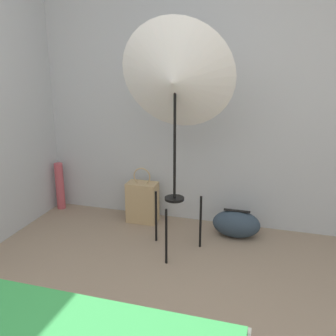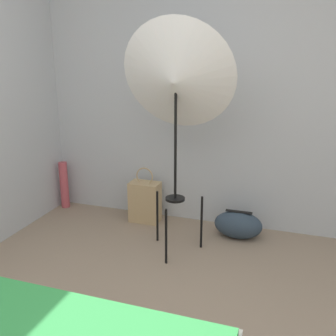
{
  "view_description": "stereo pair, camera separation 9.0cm",
  "coord_description": "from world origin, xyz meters",
  "px_view_note": "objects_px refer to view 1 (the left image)",
  "views": [
    {
      "loc": [
        0.62,
        -1.33,
        1.62
      ],
      "look_at": [
        -0.18,
        1.34,
        0.78
      ],
      "focal_mm": 42.0,
      "sensor_mm": 36.0,
      "label": 1
    },
    {
      "loc": [
        0.71,
        -1.3,
        1.62
      ],
      "look_at": [
        -0.18,
        1.34,
        0.78
      ],
      "focal_mm": 42.0,
      "sensor_mm": 36.0,
      "label": 2
    }
  ],
  "objects_px": {
    "photo_umbrella": "(175,80)",
    "tote_bag": "(142,202)",
    "paper_roll": "(60,186)",
    "duffel_bag": "(236,224)"
  },
  "relations": [
    {
      "from": "paper_roll",
      "to": "tote_bag",
      "type": "bearing_deg",
      "value": -3.8
    },
    {
      "from": "tote_bag",
      "to": "paper_roll",
      "type": "distance_m",
      "value": 0.95
    },
    {
      "from": "tote_bag",
      "to": "duffel_bag",
      "type": "distance_m",
      "value": 0.93
    },
    {
      "from": "tote_bag",
      "to": "paper_roll",
      "type": "xyz_separation_m",
      "value": [
        -0.94,
        0.06,
        0.04
      ]
    },
    {
      "from": "photo_umbrella",
      "to": "paper_roll",
      "type": "distance_m",
      "value": 1.89
    },
    {
      "from": "photo_umbrella",
      "to": "duffel_bag",
      "type": "height_order",
      "value": "photo_umbrella"
    },
    {
      "from": "duffel_bag",
      "to": "paper_roll",
      "type": "xyz_separation_m",
      "value": [
        -1.86,
        0.13,
        0.12
      ]
    },
    {
      "from": "photo_umbrella",
      "to": "paper_roll",
      "type": "height_order",
      "value": "photo_umbrella"
    },
    {
      "from": "photo_umbrella",
      "to": "tote_bag",
      "type": "relative_size",
      "value": 3.39
    },
    {
      "from": "photo_umbrella",
      "to": "tote_bag",
      "type": "bearing_deg",
      "value": 134.24
    }
  ]
}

